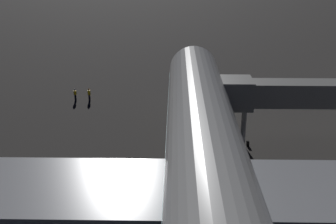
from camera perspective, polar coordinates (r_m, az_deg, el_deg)
ground_plane at (r=38.09m, az=4.34°, el=-9.66°), size 320.00×320.00×0.00m
airliner_at_gate at (r=25.39m, az=6.07°, el=-11.54°), size 57.93×62.50×19.42m
jet_bridge at (r=44.29m, az=19.19°, el=2.42°), size 21.50×3.40×7.59m
ground_crew_by_belt_loader at (r=58.28m, az=-11.04°, el=2.52°), size 0.40×0.40×1.78m
ground_crew_by_tug at (r=58.57m, az=-12.93°, el=2.46°), size 0.40×0.40×1.76m
traffic_cone_nose_port at (r=54.64m, az=5.66°, el=0.72°), size 0.36×0.36×0.55m
traffic_cone_nose_starboard at (r=54.46m, az=1.04°, el=0.76°), size 0.36×0.36×0.55m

